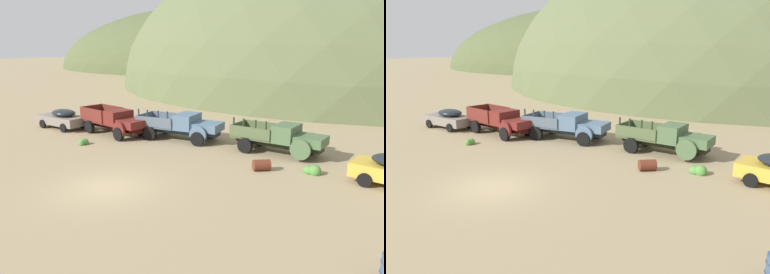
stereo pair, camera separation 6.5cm
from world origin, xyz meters
TOP-DOWN VIEW (x-y plane):
  - ground_plane at (0.00, 0.00)m, footprint 300.00×300.00m
  - hill_far_left at (-24.10, 84.27)m, footprint 97.05×56.62m
  - hill_far_right at (7.21, 62.88)m, footprint 76.68×86.45m
  - car_primer_gray at (-11.23, 9.37)m, footprint 4.80×2.62m
  - truck_oxblood at (-5.60, 9.10)m, footprint 6.21×3.76m
  - truck_chalk_blue at (-0.33, 9.79)m, footprint 6.15×2.74m
  - truck_weathered_green at (6.68, 8.93)m, footprint 5.98×3.21m
  - oil_drum_tipped at (6.15, 5.37)m, footprint 1.08×0.97m
  - bush_front_right at (-6.19, 5.89)m, footprint 0.65×0.77m
  - bush_lone_scrub at (8.76, 5.91)m, footprint 0.94×0.73m

SIDE VIEW (x-z plane):
  - ground_plane at x=0.00m, z-range 0.00..0.00m
  - hill_far_left at x=-24.10m, z-range -17.10..17.10m
  - hill_far_right at x=7.21m, z-range -24.53..24.53m
  - bush_front_right at x=-6.19m, z-range -0.11..0.39m
  - bush_lone_scrub at x=8.76m, z-range -0.15..0.48m
  - oil_drum_tipped at x=6.15m, z-range 0.00..0.60m
  - car_primer_gray at x=-11.23m, z-range 0.03..1.60m
  - truck_chalk_blue at x=-0.33m, z-range -0.08..2.08m
  - truck_oxblood at x=-5.60m, z-range 0.06..1.97m
  - truck_weathered_green at x=6.68m, z-range -0.07..2.09m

